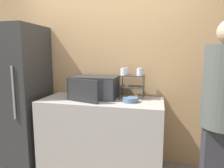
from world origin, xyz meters
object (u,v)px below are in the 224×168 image
glass_back_left (125,71)px  glass_back_right (141,71)px  glass_front_left (123,72)px  bowl (130,100)px  dish_rack (132,82)px  glass_front_right (140,72)px  refrigerator (18,94)px  microwave (95,87)px  person (224,108)px

glass_back_left → glass_back_right: bearing=1.2°
glass_front_left → bowl: 0.37m
dish_rack → glass_front_right: bearing=-31.6°
dish_rack → glass_back_left: 0.17m
glass_front_right → glass_back_left: same height
refrigerator → microwave: bearing=4.1°
dish_rack → person: size_ratio=0.17×
bowl → refrigerator: size_ratio=0.10×
glass_back_left → glass_front_right: bearing=-30.8°
glass_back_left → glass_front_left: bearing=-91.7°
dish_rack → glass_back_right: glass_back_right is taller
dish_rack → glass_front_left: glass_front_left is taller
refrigerator → dish_rack: bearing=5.7°
bowl → glass_back_right: bearing=72.2°
microwave → glass_back_right: bearing=13.7°
microwave → glass_front_right: size_ratio=6.34×
microwave → refrigerator: bearing=-175.9°
glass_back_left → bowl: bearing=-68.0°
glass_back_right → person: person is taller
glass_front_right → refrigerator: 1.72m
microwave → glass_front_left: 0.43m
glass_front_left → glass_back_left: bearing=88.3°
glass_front_left → refrigerator: refrigerator is taller
microwave → bowl: bearing=-15.7°
glass_back_right → bowl: size_ratio=0.49×
glass_front_left → person: size_ratio=0.05×
bowl → person: person is taller
glass_back_right → microwave: bearing=-166.3°
glass_front_right → glass_back_left: 0.23m
person → glass_front_left: bearing=153.8°
glass_front_left → glass_back_left: (0.00, 0.12, 0.00)m
glass_back_left → refrigerator: (-1.48, -0.22, -0.34)m
glass_back_left → bowl: (0.11, -0.27, -0.32)m
refrigerator → person: bearing=-9.2°
person → glass_back_left: bearing=148.6°
person → glass_back_right: bearing=142.7°
glass_back_right → bowl: bearing=-107.8°
bowl → refrigerator: 1.59m
microwave → glass_back_left: 0.45m
glass_front_right → refrigerator: (-1.68, -0.10, -0.34)m
microwave → glass_front_right: bearing=1.7°
dish_rack → refrigerator: refrigerator is taller
glass_back_right → refrigerator: size_ratio=0.05×
glass_back_right → person: (0.82, -0.63, -0.27)m
person → dish_rack: bearing=148.5°
glass_back_left → refrigerator: size_ratio=0.05×
glass_back_left → person: size_ratio=0.05×
dish_rack → person: person is taller
bowl → glass_back_left: bearing=112.0°
person → refrigerator: (-2.50, 0.41, -0.07)m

